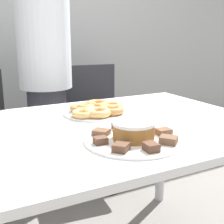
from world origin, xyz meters
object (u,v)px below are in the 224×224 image
plate_donuts (96,113)px  office_chair_right (97,129)px  plate_cake (133,140)px  frosted_cake (134,130)px  person_standing (46,79)px

plate_donuts → office_chair_right: bearing=64.8°
plate_cake → plate_donuts: same height
plate_donuts → frosted_cake: size_ratio=2.07×
person_standing → plate_donuts: person_standing is taller
person_standing → frosted_cake: bearing=-89.7°
person_standing → plate_cake: person_standing is taller
plate_cake → plate_donuts: bearing=83.1°
plate_donuts → plate_cake: bearing=-96.9°
plate_cake → office_chair_right: bearing=71.3°
person_standing → office_chair_right: bearing=8.9°
office_chair_right → person_standing: bearing=-164.7°
office_chair_right → plate_donuts: size_ratio=2.78×
office_chair_right → frosted_cake: (-0.39, -1.14, 0.37)m
person_standing → plate_cake: 1.09m
person_standing → plate_cake: bearing=-89.7°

